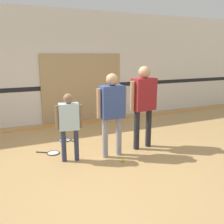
% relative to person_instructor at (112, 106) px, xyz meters
% --- Properties ---
extents(ground_plane, '(16.00, 16.00, 0.00)m').
position_rel_person_instructor_xyz_m(ground_plane, '(-0.22, -0.06, -1.01)').
color(ground_plane, tan).
extents(wall_back, '(16.00, 0.07, 3.20)m').
position_rel_person_instructor_xyz_m(wall_back, '(-0.22, 2.97, 0.59)').
color(wall_back, silver).
rests_on(wall_back, ground_plane).
extents(wall_panel, '(2.44, 0.05, 1.98)m').
position_rel_person_instructor_xyz_m(wall_panel, '(0.34, 2.91, -0.02)').
color(wall_panel, tan).
rests_on(wall_panel, ground_plane).
extents(floor_stripe, '(14.40, 0.10, 0.01)m').
position_rel_person_instructor_xyz_m(floor_stripe, '(-0.22, 2.52, -1.00)').
color(floor_stripe, orange).
rests_on(floor_stripe, ground_plane).
extents(person_instructor, '(0.62, 0.26, 1.63)m').
position_rel_person_instructor_xyz_m(person_instructor, '(0.00, 0.00, 0.00)').
color(person_instructor, gray).
rests_on(person_instructor, ground_plane).
extents(person_student_left, '(0.48, 0.26, 1.29)m').
position_rel_person_instructor_xyz_m(person_student_left, '(-0.81, 0.11, -0.21)').
color(person_student_left, '#2D334C').
rests_on(person_student_left, ground_plane).
extents(person_student_right, '(0.66, 0.32, 1.74)m').
position_rel_person_instructor_xyz_m(person_student_right, '(0.78, 0.14, 0.07)').
color(person_student_right, '#232328').
rests_on(person_student_right, ground_plane).
extents(racket_spare_on_floor, '(0.46, 0.48, 0.03)m').
position_rel_person_instructor_xyz_m(racket_spare_on_floor, '(-0.63, 1.28, -1.00)').
color(racket_spare_on_floor, blue).
rests_on(racket_spare_on_floor, ground_plane).
extents(racket_second_spare, '(0.50, 0.39, 0.03)m').
position_rel_person_instructor_xyz_m(racket_second_spare, '(-1.07, 0.61, -1.00)').
color(racket_second_spare, '#28282D').
rests_on(racket_second_spare, ground_plane).
extents(tennis_ball_near_instructor, '(0.07, 0.07, 0.07)m').
position_rel_person_instructor_xyz_m(tennis_ball_near_instructor, '(0.07, -0.35, -0.97)').
color(tennis_ball_near_instructor, '#CCE038').
rests_on(tennis_ball_near_instructor, ground_plane).
extents(tennis_ball_by_spare_racket, '(0.07, 0.07, 0.07)m').
position_rel_person_instructor_xyz_m(tennis_ball_by_spare_racket, '(-0.65, 1.16, -0.97)').
color(tennis_ball_by_spare_racket, '#CCE038').
rests_on(tennis_ball_by_spare_racket, ground_plane).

